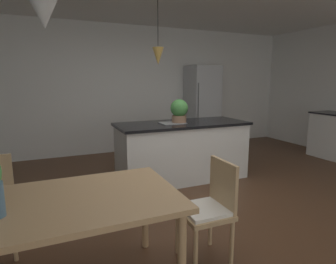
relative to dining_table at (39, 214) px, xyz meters
name	(u,v)px	position (x,y,z in m)	size (l,w,h in m)	color
ground_plane	(198,211)	(1.68, 0.85, -0.69)	(10.00, 8.40, 0.04)	#4C301E
wall_back_kitchen	(125,90)	(1.68, 4.11, 0.68)	(10.00, 0.12, 2.70)	white
dining_table	(39,214)	(0.00, 0.00, 0.00)	(1.87, 0.93, 0.74)	tan
chair_kitchen_end	(209,207)	(1.31, 0.00, -0.20)	(0.40, 0.40, 0.87)	tan
kitchen_island	(182,150)	(2.00, 1.94, -0.21)	(2.03, 0.84, 0.91)	silver
refrigerator	(202,107)	(3.38, 3.71, 0.26)	(0.66, 0.67, 1.87)	#B2B5B7
pendant_over_table	(43,7)	(0.12, -0.05, 1.27)	(0.23, 0.23, 0.87)	black
pendant_over_island_main	(158,56)	(1.60, 1.94, 1.21)	(0.16, 0.16, 0.94)	black
potted_plant_on_island	(179,110)	(1.94, 1.94, 0.41)	(0.27, 0.27, 0.36)	#8C664C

